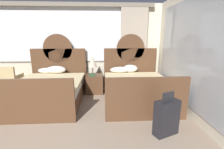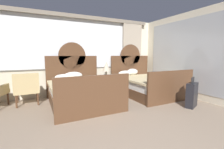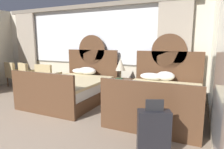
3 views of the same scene
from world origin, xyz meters
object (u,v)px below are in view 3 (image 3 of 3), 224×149
bed_near_mirror (160,98)px  armchair_by_window_centre (29,75)px  book_on_nightstand (118,79)px  table_lamp_on_nightstand (120,65)px  armchair_by_window_left (48,76)px  armchair_by_window_right (15,73)px  suitcase_on_floor (154,132)px  nightstand_between_beds (122,89)px  bed_near_window (73,88)px

bed_near_mirror → armchair_by_window_centre: bed_near_mirror is taller
bed_near_mirror → book_on_nightstand: 1.34m
table_lamp_on_nightstand → armchair_by_window_left: size_ratio=0.65×
armchair_by_window_centre → armchair_by_window_right: 0.65m
armchair_by_window_centre → table_lamp_on_nightstand: bearing=2.5°
book_on_nightstand → bed_near_mirror: bearing=-24.0°
table_lamp_on_nightstand → armchair_by_window_left: bearing=-176.6°
suitcase_on_floor → bed_near_mirror: bearing=98.0°
nightstand_between_beds → armchair_by_window_left: size_ratio=0.64×
nightstand_between_beds → armchair_by_window_centre: (-3.32, -0.12, 0.20)m
bed_near_mirror → suitcase_on_floor: bearing=-82.0°
bed_near_window → book_on_nightstand: size_ratio=8.37×
table_lamp_on_nightstand → armchair_by_window_centre: table_lamp_on_nightstand is taller
bed_near_mirror → suitcase_on_floor: bed_near_mirror is taller
nightstand_between_beds → suitcase_on_floor: bearing=-58.8°
armchair_by_window_left → nightstand_between_beds: bearing=2.9°
armchair_by_window_right → suitcase_on_floor: size_ratio=1.11×
armchair_by_window_centre → book_on_nightstand: bearing=0.4°
armchair_by_window_left → armchair_by_window_right: size_ratio=1.00×
suitcase_on_floor → armchair_by_window_centre: bearing=155.6°
nightstand_between_beds → armchair_by_window_centre: 3.32m
armchair_by_window_centre → suitcase_on_floor: bearing=-24.4°
armchair_by_window_centre → bed_near_mirror: bearing=-6.6°
book_on_nightstand → suitcase_on_floor: (1.43, -2.14, -0.26)m
armchair_by_window_right → armchair_by_window_left: bearing=-0.1°
book_on_nightstand → armchair_by_window_left: size_ratio=0.30×
bed_near_window → book_on_nightstand: 1.22m
book_on_nightstand → table_lamp_on_nightstand: bearing=83.6°
bed_near_mirror → nightstand_between_beds: bearing=150.7°
bed_near_window → table_lamp_on_nightstand: bed_near_window is taller
bed_near_mirror → book_on_nightstand: (-1.20, 0.54, 0.23)m
bed_near_mirror → table_lamp_on_nightstand: size_ratio=3.83×
table_lamp_on_nightstand → armchair_by_window_right: bearing=-177.9°
suitcase_on_floor → armchair_by_window_right: bearing=158.3°
bed_near_window → table_lamp_on_nightstand: 1.41m
armchair_by_window_right → suitcase_on_floor: bearing=-21.7°
bed_near_mirror → suitcase_on_floor: size_ratio=2.75×
bed_near_mirror → nightstand_between_beds: (-1.14, 0.64, -0.07)m
bed_near_mirror → book_on_nightstand: bearing=156.0°
bed_near_mirror → armchair_by_window_centre: (-4.45, 0.52, 0.13)m
bed_near_mirror → armchair_by_window_right: (-5.10, 0.51, 0.13)m
armchair_by_window_right → table_lamp_on_nightstand: bearing=2.1°
bed_near_window → armchair_by_window_right: size_ratio=2.47×
table_lamp_on_nightstand → armchair_by_window_left: (-2.44, -0.14, -0.48)m
book_on_nightstand → armchair_by_window_centre: bearing=-179.6°
table_lamp_on_nightstand → armchair_by_window_right: (-3.91, -0.14, -0.48)m
bed_near_window → suitcase_on_floor: (2.50, -1.60, -0.03)m
armchair_by_window_centre → nightstand_between_beds: bearing=2.1°
bed_near_mirror → armchair_by_window_left: bearing=172.0°
armchair_by_window_left → armchair_by_window_centre: bearing=179.7°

